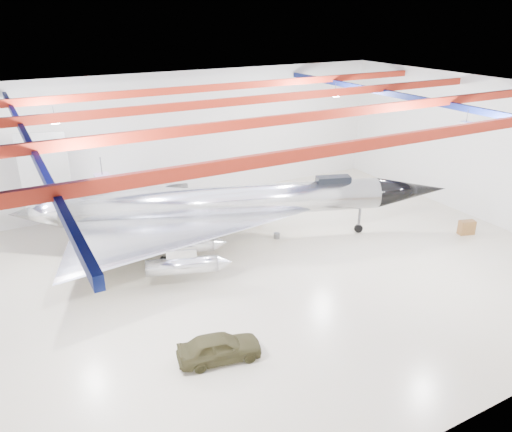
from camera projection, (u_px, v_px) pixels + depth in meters
floor at (257, 273)px, 31.94m from camera, size 40.00×40.00×0.00m
wall_back at (172, 139)px, 41.99m from camera, size 40.00×0.00×40.00m
wall_right at (483, 150)px, 38.68m from camera, size 0.00×30.00×30.00m
ceiling at (257, 99)px, 27.72m from camera, size 40.00×40.00×0.00m
ceiling_structure at (257, 111)px, 27.98m from camera, size 39.50×29.50×1.08m
jet_aircraft at (225, 206)px, 35.12m from camera, size 30.13×22.58×8.50m
jeep at (219, 347)px, 23.80m from camera, size 4.27×2.37×1.38m
desk at (467, 227)px, 37.25m from camera, size 1.29×0.90×1.07m
crate_ply at (181, 265)px, 32.53m from camera, size 0.66×0.61×0.37m
toolbox_red at (143, 233)px, 37.28m from camera, size 0.49×0.43×0.29m
engine_drum at (277, 236)px, 36.67m from camera, size 0.46×0.46×0.40m
parts_bin at (240, 218)px, 39.75m from camera, size 0.69×0.62×0.39m
crate_small at (125, 263)px, 32.96m from camera, size 0.38×0.33×0.24m
tool_chest at (259, 222)px, 39.13m from camera, size 0.52×0.52×0.37m
oil_barrel at (216, 230)px, 37.64m from camera, size 0.71×0.63×0.41m
spares_box at (235, 223)px, 38.93m from camera, size 0.36×0.36×0.31m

